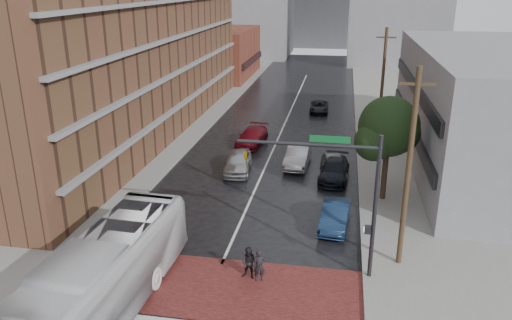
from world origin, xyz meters
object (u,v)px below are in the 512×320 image
(car_travel_c, at_px, (252,137))
(car_parked_near, at_px, (335,215))
(car_travel_b, at_px, (298,156))
(pedestrian_b, at_px, (249,263))
(pedestrian_a, at_px, (259,266))
(car_parked_mid, at_px, (334,170))
(car_travel_a, at_px, (238,162))
(car_parked_far, at_px, (334,165))
(suv_travel, at_px, (319,107))
(transit_bus, at_px, (99,281))

(car_travel_c, distance_m, car_parked_near, 16.31)
(car_travel_b, bearing_deg, pedestrian_b, -90.07)
(car_travel_b, xyz_separation_m, car_parked_near, (3.09, -9.84, -0.08))
(pedestrian_a, bearing_deg, car_parked_mid, 63.78)
(pedestrian_b, bearing_deg, car_travel_a, 115.98)
(car_travel_c, height_order, car_parked_mid, car_travel_c)
(car_travel_c, bearing_deg, car_parked_near, -56.13)
(car_travel_c, distance_m, car_parked_far, 9.41)
(car_parked_near, xyz_separation_m, car_parked_far, (-0.32, 8.42, 0.04))
(car_parked_far, bearing_deg, suv_travel, 89.85)
(car_travel_c, relative_size, car_parked_far, 1.12)
(car_parked_near, bearing_deg, transit_bus, -128.54)
(car_travel_b, xyz_separation_m, car_travel_c, (-4.45, 4.62, -0.07))
(car_travel_b, distance_m, car_parked_near, 10.32)
(car_parked_mid, bearing_deg, suv_travel, 100.21)
(transit_bus, distance_m, pedestrian_b, 6.90)
(pedestrian_b, relative_size, car_travel_b, 0.35)
(car_parked_mid, relative_size, car_parked_far, 1.11)
(pedestrian_a, distance_m, car_parked_near, 7.13)
(transit_bus, height_order, car_parked_mid, transit_bus)
(car_travel_a, distance_m, car_parked_far, 7.10)
(pedestrian_a, height_order, car_parked_far, pedestrian_a)
(car_travel_c, xyz_separation_m, car_parked_near, (7.54, -14.46, -0.01))
(transit_bus, distance_m, car_travel_a, 17.98)
(pedestrian_a, distance_m, car_travel_b, 16.12)
(car_parked_far, bearing_deg, car_parked_near, -94.29)
(car_travel_c, bearing_deg, pedestrian_b, -73.68)
(car_parked_far, bearing_deg, car_travel_b, 146.38)
(transit_bus, bearing_deg, car_travel_b, 75.39)
(pedestrian_a, distance_m, car_travel_a, 14.54)
(pedestrian_b, distance_m, car_parked_near, 7.31)
(car_travel_b, bearing_deg, transit_bus, -104.95)
(pedestrian_a, xyz_separation_m, car_parked_mid, (3.15, 13.72, -0.09))
(pedestrian_b, distance_m, car_travel_c, 20.95)
(pedestrian_b, xyz_separation_m, suv_travel, (1.52, 33.30, -0.24))
(pedestrian_a, distance_m, suv_travel, 33.42)
(car_parked_near, height_order, car_parked_far, car_parked_far)
(car_travel_c, xyz_separation_m, car_parked_mid, (7.29, -7.01, -0.01))
(pedestrian_b, relative_size, car_parked_near, 0.38)
(car_travel_b, distance_m, car_parked_mid, 3.72)
(car_travel_c, distance_m, car_parked_mid, 10.11)
(car_travel_a, bearing_deg, car_parked_mid, -7.67)
(car_travel_b, height_order, car_parked_mid, car_travel_b)
(pedestrian_a, bearing_deg, car_travel_b, 75.63)
(transit_bus, relative_size, car_travel_c, 2.55)
(car_parked_near, bearing_deg, suv_travel, 99.67)
(transit_bus, relative_size, car_parked_near, 2.93)
(pedestrian_a, xyz_separation_m, suv_travel, (1.01, 33.40, -0.21))
(pedestrian_b, bearing_deg, pedestrian_a, 1.33)
(pedestrian_a, relative_size, car_travel_c, 0.32)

